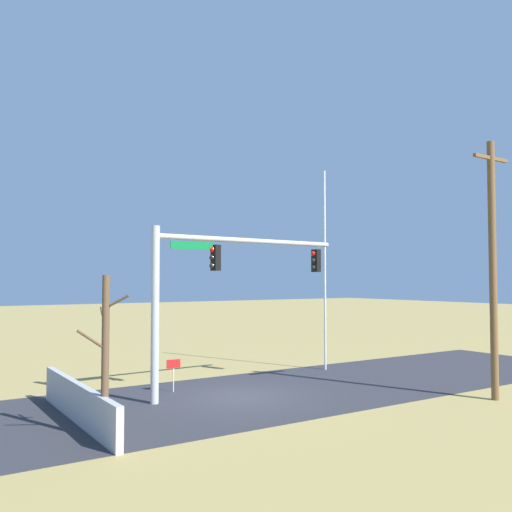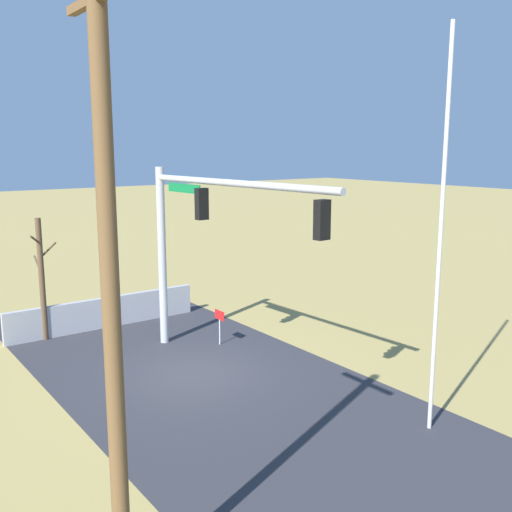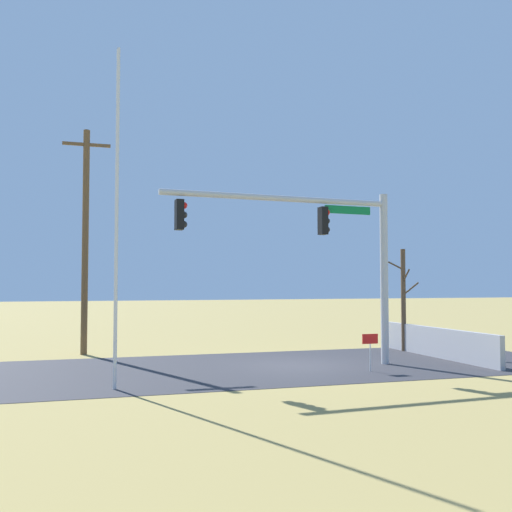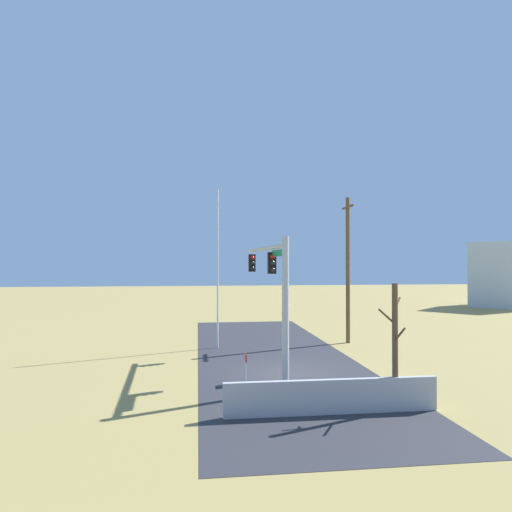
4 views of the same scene
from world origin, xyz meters
The scene contains 9 objects.
ground_plane centered at (0.00, 0.00, 0.00)m, with size 160.00×160.00×0.00m, color #9E894C.
road_surface centered at (-4.00, 0.00, 0.01)m, with size 28.00×8.00×0.01m, color #2D2D33.
sidewalk_corner centered at (4.10, -0.61, 0.00)m, with size 6.00×6.00×0.01m, color #B7B5AD.
retaining_fence centered at (5.95, 0.42, 0.58)m, with size 0.20×7.28×1.15m, color #A8A8AD.
signal_mast centered at (0.74, -0.75, 4.35)m, with size 8.28×0.76×6.08m.
flagpole centered at (-6.40, -2.85, 4.71)m, with size 0.10×0.10×9.42m, color silver.
utility_pole centered at (-7.15, 5.39, 4.75)m, with size 1.90×0.26×9.17m.
bare_tree centered at (5.88, 2.65, 2.23)m, with size 1.27×1.02×4.34m.
open_sign centered at (1.75, -2.03, 0.91)m, with size 0.56×0.04×1.22m.
Camera 2 is at (-14.61, 8.38, 6.75)m, focal length 41.16 mm.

